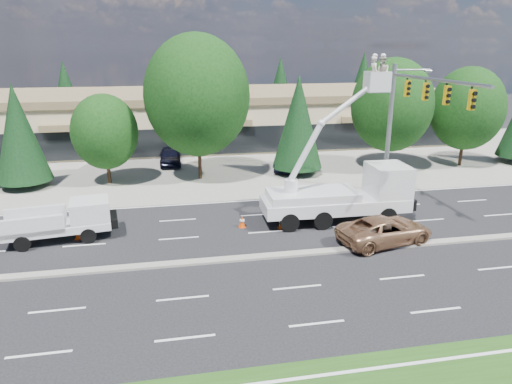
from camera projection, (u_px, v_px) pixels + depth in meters
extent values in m
plane|color=black|center=(280.00, 256.00, 23.09)|extent=(140.00, 140.00, 0.00)
cube|color=gray|center=(229.00, 162.00, 41.80)|extent=(140.00, 22.00, 0.01)
cube|color=gray|center=(280.00, 255.00, 23.07)|extent=(120.00, 0.55, 0.12)
cube|color=#C7B188|center=(217.00, 118.00, 50.40)|extent=(50.00, 15.00, 5.00)
cube|color=#776445|center=(217.00, 94.00, 49.59)|extent=(50.40, 15.40, 0.70)
cube|color=black|center=(226.00, 141.00, 43.64)|extent=(48.00, 0.12, 2.60)
cylinder|color=#332114|center=(27.00, 182.00, 34.21)|extent=(0.26, 0.26, 0.80)
cone|color=black|center=(19.00, 133.00, 33.07)|extent=(3.90, 3.90, 7.12)
cylinder|color=#332114|center=(109.00, 169.00, 35.04)|extent=(0.28, 0.28, 2.22)
ellipsoid|color=black|center=(105.00, 132.00, 34.15)|extent=(4.93, 4.93, 5.67)
cylinder|color=#332114|center=(200.00, 156.00, 36.05)|extent=(0.28, 0.28, 3.62)
ellipsoid|color=black|center=(197.00, 96.00, 34.60)|extent=(8.05, 8.05, 9.26)
cylinder|color=#332114|center=(297.00, 169.00, 37.88)|extent=(0.26, 0.26, 0.80)
cone|color=black|center=(298.00, 122.00, 36.68)|extent=(4.08, 4.08, 7.46)
cylinder|color=#332114|center=(388.00, 152.00, 38.93)|extent=(0.28, 0.28, 3.02)
ellipsoid|color=black|center=(392.00, 105.00, 37.73)|extent=(6.72, 6.72, 7.73)
cylinder|color=#332114|center=(461.00, 150.00, 40.19)|extent=(0.28, 0.28, 2.78)
ellipsoid|color=black|center=(467.00, 109.00, 39.08)|extent=(6.17, 6.17, 7.09)
cylinder|color=#332114|center=(70.00, 125.00, 59.13)|extent=(0.26, 0.26, 0.80)
cone|color=black|center=(66.00, 92.00, 57.87)|extent=(4.25, 4.25, 7.77)
cylinder|color=#332114|center=(179.00, 121.00, 61.57)|extent=(0.26, 0.26, 0.80)
cone|color=black|center=(177.00, 80.00, 59.91)|extent=(5.53, 5.53, 10.10)
cylinder|color=#332114|center=(280.00, 119.00, 64.02)|extent=(0.26, 0.26, 0.80)
cone|color=black|center=(280.00, 87.00, 62.71)|extent=(4.43, 4.43, 8.10)
cylinder|color=#332114|center=(360.00, 116.00, 66.11)|extent=(0.26, 0.26, 0.80)
cone|color=black|center=(363.00, 84.00, 64.70)|extent=(4.76, 4.76, 8.69)
cylinder|color=gray|center=(389.00, 130.00, 32.07)|extent=(0.32, 0.32, 9.00)
cylinder|color=gray|center=(435.00, 80.00, 26.22)|extent=(0.20, 10.00, 0.20)
cylinder|color=gray|center=(412.00, 70.00, 31.04)|extent=(2.60, 0.12, 0.12)
cube|color=gold|center=(407.00, 88.00, 29.26)|extent=(0.32, 0.22, 1.05)
cube|color=gold|center=(426.00, 92.00, 27.20)|extent=(0.32, 0.22, 1.05)
cube|color=gold|center=(447.00, 95.00, 25.14)|extent=(0.32, 0.22, 1.05)
cube|color=gold|center=(472.00, 100.00, 23.09)|extent=(0.32, 0.22, 1.05)
cube|color=silver|center=(58.00, 227.00, 24.78)|extent=(5.76, 2.78, 0.41)
cube|color=silver|center=(90.00, 212.00, 25.11)|extent=(2.28, 2.24, 1.38)
cube|color=black|center=(101.00, 208.00, 25.24)|extent=(0.32, 1.74, 0.92)
cube|color=silver|center=(36.00, 216.00, 25.09)|extent=(3.14, 0.71, 1.01)
cube|color=silver|center=(32.00, 227.00, 23.51)|extent=(3.14, 0.71, 1.01)
cube|color=silver|center=(335.00, 204.00, 27.44)|extent=(8.82, 2.78, 0.77)
cube|color=silver|center=(388.00, 183.00, 27.62)|extent=(2.24, 2.62, 2.20)
cube|color=black|center=(401.00, 179.00, 27.70)|extent=(0.12, 2.20, 1.32)
cube|color=silver|center=(312.00, 195.00, 27.03)|extent=(5.31, 2.61, 0.55)
cylinder|color=silver|center=(291.00, 187.00, 26.64)|extent=(0.77, 0.77, 0.88)
cube|color=silver|center=(377.00, 81.00, 25.59)|extent=(1.22, 1.01, 1.19)
imported|color=beige|center=(374.00, 73.00, 25.42)|extent=(0.46, 0.70, 1.89)
imported|color=beige|center=(382.00, 73.00, 25.49)|extent=(0.73, 0.93, 1.89)
ellipsoid|color=white|center=(375.00, 55.00, 25.12)|extent=(0.29, 0.29, 0.20)
ellipsoid|color=white|center=(383.00, 55.00, 25.20)|extent=(0.29, 0.29, 0.20)
cube|color=#DA4006|center=(79.00, 238.00, 25.16)|extent=(0.40, 0.40, 0.03)
cone|color=#DA4006|center=(78.00, 233.00, 25.05)|extent=(0.36, 0.36, 0.70)
cylinder|color=white|center=(78.00, 232.00, 25.03)|extent=(0.29, 0.29, 0.10)
cube|color=#DA4006|center=(242.00, 227.00, 26.79)|extent=(0.40, 0.40, 0.03)
cone|color=#DA4006|center=(242.00, 221.00, 26.68)|extent=(0.36, 0.36, 0.70)
cylinder|color=white|center=(242.00, 220.00, 26.66)|extent=(0.29, 0.29, 0.10)
cube|color=#DA4006|center=(281.00, 228.00, 26.60)|extent=(0.40, 0.40, 0.03)
cone|color=#DA4006|center=(282.00, 223.00, 26.50)|extent=(0.36, 0.36, 0.70)
cylinder|color=white|center=(282.00, 222.00, 26.48)|extent=(0.29, 0.29, 0.10)
cube|color=#DA4006|center=(372.00, 221.00, 27.70)|extent=(0.40, 0.40, 0.03)
cone|color=#DA4006|center=(373.00, 216.00, 27.59)|extent=(0.36, 0.36, 0.70)
cylinder|color=white|center=(373.00, 215.00, 27.57)|extent=(0.29, 0.29, 0.10)
imported|color=#9F704D|center=(385.00, 230.00, 24.46)|extent=(5.63, 3.44, 1.46)
imported|color=black|center=(170.00, 156.00, 40.70)|extent=(1.84, 4.54, 1.54)
imported|color=black|center=(287.00, 160.00, 39.12)|extent=(3.17, 5.02, 1.56)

